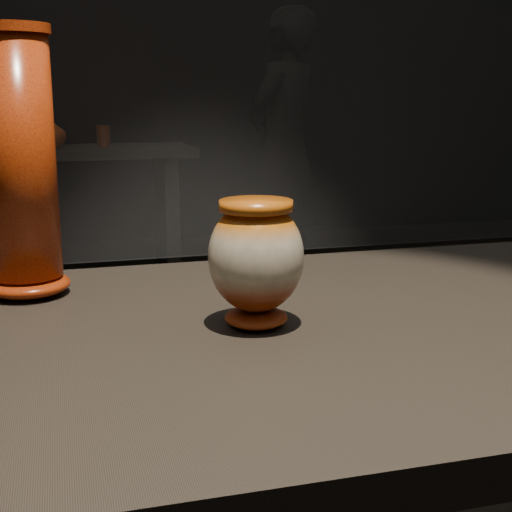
{
  "coord_description": "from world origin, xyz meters",
  "views": [
    {
      "loc": [
        -0.38,
        -0.9,
        1.22
      ],
      "look_at": [
        -0.13,
        0.0,
        1.0
      ],
      "focal_mm": 50.0,
      "sensor_mm": 36.0,
      "label": 1
    }
  ],
  "objects_px": {
    "tall_vase": "(20,169)",
    "display_plinth": "(338,489)",
    "visitor": "(283,143)",
    "back_shelf": "(17,195)",
    "main_vase": "(256,258)"
  },
  "relations": [
    {
      "from": "tall_vase",
      "to": "display_plinth",
      "type": "bearing_deg",
      "value": -29.76
    },
    {
      "from": "display_plinth",
      "to": "tall_vase",
      "type": "bearing_deg",
      "value": 150.24
    },
    {
      "from": "visitor",
      "to": "tall_vase",
      "type": "bearing_deg",
      "value": 26.75
    },
    {
      "from": "back_shelf",
      "to": "display_plinth",
      "type": "bearing_deg",
      "value": -79.52
    },
    {
      "from": "main_vase",
      "to": "tall_vase",
      "type": "distance_m",
      "value": 0.41
    },
    {
      "from": "tall_vase",
      "to": "back_shelf",
      "type": "xyz_separation_m",
      "value": [
        -0.18,
        3.09,
        -0.46
      ]
    },
    {
      "from": "display_plinth",
      "to": "main_vase",
      "type": "xyz_separation_m",
      "value": [
        -0.13,
        0.0,
        0.37
      ]
    },
    {
      "from": "back_shelf",
      "to": "tall_vase",
      "type": "bearing_deg",
      "value": -86.61
    },
    {
      "from": "tall_vase",
      "to": "back_shelf",
      "type": "bearing_deg",
      "value": 93.39
    },
    {
      "from": "main_vase",
      "to": "visitor",
      "type": "bearing_deg",
      "value": 71.88
    },
    {
      "from": "tall_vase",
      "to": "visitor",
      "type": "xyz_separation_m",
      "value": [
        1.51,
        3.43,
        -0.23
      ]
    },
    {
      "from": "back_shelf",
      "to": "visitor",
      "type": "height_order",
      "value": "visitor"
    },
    {
      "from": "main_vase",
      "to": "visitor",
      "type": "relative_size",
      "value": 0.1
    },
    {
      "from": "display_plinth",
      "to": "tall_vase",
      "type": "distance_m",
      "value": 0.69
    },
    {
      "from": "display_plinth",
      "to": "back_shelf",
      "type": "height_order",
      "value": "same"
    }
  ]
}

